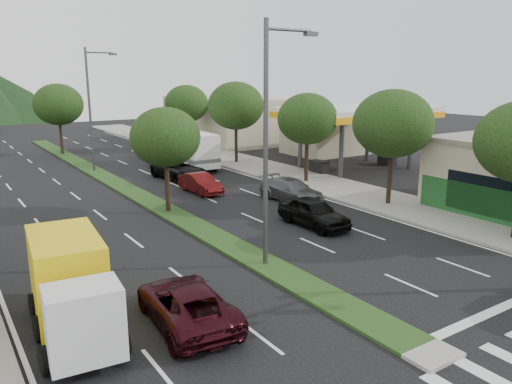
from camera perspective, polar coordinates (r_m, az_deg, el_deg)
ground at (r=16.13m, az=18.17°, el=-16.75°), size 160.00×160.00×0.00m
sidewalk_right at (r=41.72m, az=1.91°, el=2.47°), size 5.00×90.00×0.15m
median at (r=38.87m, az=-15.95°, el=1.13°), size 1.60×56.00×0.12m
crosswalk at (r=15.19m, az=24.40°, el=-19.33°), size 19.00×2.20×0.01m
gas_canopy at (r=43.02m, az=11.48°, el=8.69°), size 12.20×8.20×5.25m
bldg_right_far at (r=60.98m, az=-3.13°, el=8.28°), size 10.00×16.00×5.20m
tree_r_b at (r=31.08m, az=15.37°, el=7.53°), size 4.80×4.80×6.94m
tree_r_c at (r=36.84m, az=5.89°, el=8.31°), size 4.40×4.40×6.48m
tree_r_d at (r=44.96m, az=-2.32°, el=9.81°), size 5.00×5.00×7.17m
tree_r_e at (r=53.76m, az=-7.95°, el=9.96°), size 4.60×4.60×6.71m
tree_med_near at (r=28.88m, az=-10.32°, el=6.17°), size 4.00×4.00×6.02m
tree_med_far at (r=53.63m, az=-21.66°, el=9.28°), size 4.80×4.80×6.94m
streetlight_near at (r=20.14m, az=1.61°, el=6.68°), size 2.60×0.25×10.00m
streetlight_mid at (r=42.98m, az=-18.25°, el=9.54°), size 2.60×0.25×10.00m
suv_maroon at (r=16.66m, az=-7.94°, el=-12.51°), size 2.74×5.14×1.38m
car_queue_a at (r=26.68m, az=6.61°, el=-2.31°), size 1.91×4.53×1.53m
car_queue_b at (r=31.90m, az=4.08°, el=0.22°), size 2.36×5.02×1.42m
car_queue_c at (r=34.21m, az=-6.37°, el=0.99°), size 1.54×4.07×1.33m
car_queue_d at (r=38.93m, az=-8.78°, el=2.53°), size 3.08×5.55×1.47m
car_queue_e at (r=43.79m, az=-10.47°, el=3.67°), size 1.93×4.46×1.50m
car_queue_f at (r=48.84m, az=-11.48°, el=4.43°), size 1.75×4.18×1.21m
box_truck at (r=16.90m, az=-20.41°, el=-10.31°), size 2.78×6.08×2.91m
motorhome at (r=43.86m, az=-7.82°, el=5.01°), size 2.97×8.31×3.14m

